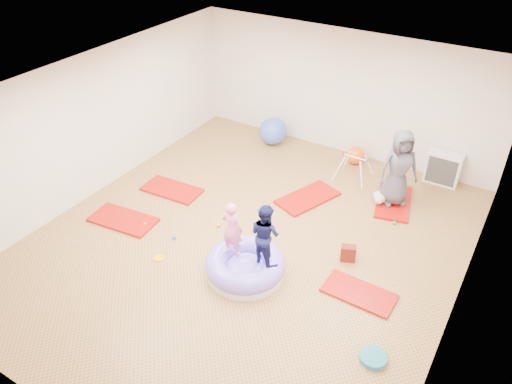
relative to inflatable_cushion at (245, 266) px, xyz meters
The scene contains 19 objects.
room 1.48m from the inflatable_cushion, 120.23° to the left, with size 7.01×8.01×2.81m.
gym_mat_front_left 2.74m from the inflatable_cushion, behind, with size 1.25×0.63×0.05m, color #AE000A.
gym_mat_mid_left 2.92m from the inflatable_cushion, 153.66° to the left, with size 1.21×0.61×0.05m, color #AE000A.
gym_mat_center_back 2.48m from the inflatable_cushion, 92.23° to the left, with size 1.27×0.64×0.05m, color #AE000A.
gym_mat_right 1.85m from the inflatable_cushion, 16.64° to the left, with size 1.11×0.56×0.05m, color #AE000A.
gym_mat_rear_right 3.54m from the inflatable_cushion, 66.35° to the left, with size 1.28×0.64×0.05m, color #AE000A.
inflatable_cushion is the anchor object (origin of this frame).
child_pink 0.75m from the inflatable_cushion, behind, with size 0.36×0.24×0.99m, color pink.
child_navy 0.82m from the inflatable_cushion, 21.16° to the left, with size 0.52×0.41×1.08m, color #101344.
adult_caregiver 3.56m from the inflatable_cushion, 66.29° to the left, with size 0.75×0.49×1.54m, color #43424D.
infant 3.29m from the inflatable_cushion, 68.44° to the left, with size 0.36×0.36×0.21m.
ball_pit_balls 0.88m from the inflatable_cushion, 125.33° to the left, with size 4.02×2.76×0.07m.
exercise_ball_blue 4.56m from the inflatable_cushion, 114.12° to the left, with size 0.65×0.65×0.65m, color blue.
exercise_ball_orange 4.30m from the inflatable_cushion, 87.82° to the left, with size 0.41×0.41×0.41m, color #FF5917.
infant_play_gym 3.68m from the inflatable_cushion, 84.06° to the left, with size 0.71×0.67×0.54m.
cube_shelf 4.93m from the inflatable_cushion, 65.90° to the left, with size 0.68×0.34×0.68m.
balance_disc 2.45m from the inflatable_cushion, 12.52° to the right, with size 0.38×0.38×0.08m, color teal.
backpack 1.76m from the inflatable_cushion, 42.52° to the left, with size 0.25×0.15×0.29m, color #A61504.
yellow_toy 1.54m from the inflatable_cushion, 162.04° to the right, with size 0.18×0.18×0.03m, color #FFB504.
Camera 1 is at (3.72, -5.79, 5.67)m, focal length 35.00 mm.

